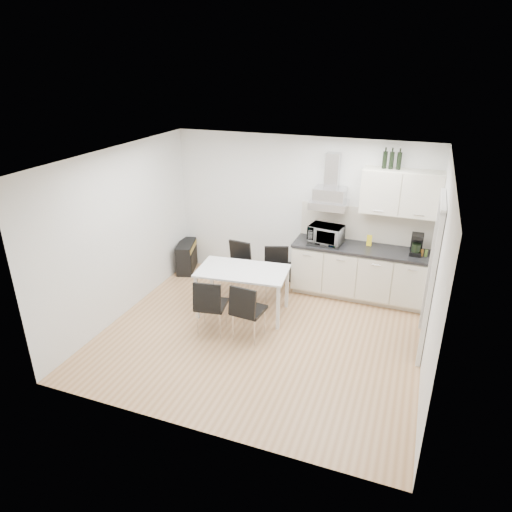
{
  "coord_description": "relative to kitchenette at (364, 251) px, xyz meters",
  "views": [
    {
      "loc": [
        1.94,
        -5.36,
        3.74
      ],
      "look_at": [
        -0.19,
        0.36,
        1.1
      ],
      "focal_mm": 32.0,
      "sensor_mm": 36.0,
      "label": 1
    }
  ],
  "objects": [
    {
      "name": "ground",
      "position": [
        -1.19,
        -1.73,
        -0.83
      ],
      "size": [
        4.5,
        4.5,
        0.0
      ],
      "primitive_type": "plane",
      "color": "tan",
      "rests_on": "ground"
    },
    {
      "name": "wall_back",
      "position": [
        -1.19,
        0.27,
        0.47
      ],
      "size": [
        4.5,
        0.1,
        2.6
      ],
      "primitive_type": "cube",
      "color": "silver",
      "rests_on": "ground"
    },
    {
      "name": "wall_front",
      "position": [
        -1.19,
        -3.73,
        0.47
      ],
      "size": [
        4.5,
        0.1,
        2.6
      ],
      "primitive_type": "cube",
      "color": "silver",
      "rests_on": "ground"
    },
    {
      "name": "wall_left",
      "position": [
        -3.44,
        -1.73,
        0.47
      ],
      "size": [
        0.1,
        4.0,
        2.6
      ],
      "primitive_type": "cube",
      "color": "silver",
      "rests_on": "ground"
    },
    {
      "name": "wall_right",
      "position": [
        1.06,
        -1.73,
        0.47
      ],
      "size": [
        0.1,
        4.0,
        2.6
      ],
      "primitive_type": "cube",
      "color": "silver",
      "rests_on": "ground"
    },
    {
      "name": "ceiling",
      "position": [
        -1.19,
        -1.73,
        1.77
      ],
      "size": [
        4.5,
        4.5,
        0.0
      ],
      "primitive_type": "plane",
      "color": "white",
      "rests_on": "wall_back"
    },
    {
      "name": "doorway",
      "position": [
        1.02,
        -1.18,
        0.22
      ],
      "size": [
        0.08,
        1.04,
        2.1
      ],
      "primitive_type": "cube",
      "color": "white",
      "rests_on": "ground"
    },
    {
      "name": "kitchenette",
      "position": [
        0.0,
        0.0,
        0.0
      ],
      "size": [
        2.22,
        0.64,
        2.52
      ],
      "color": "beige",
      "rests_on": "ground"
    },
    {
      "name": "dining_table",
      "position": [
        -1.67,
        -1.2,
        -0.16
      ],
      "size": [
        1.45,
        0.93,
        0.75
      ],
      "rotation": [
        0.0,
        0.0,
        0.1
      ],
      "color": "white",
      "rests_on": "ground"
    },
    {
      "name": "chair_far_left",
      "position": [
        -2.06,
        -0.59,
        -0.39
      ],
      "size": [
        0.49,
        0.55,
        0.88
      ],
      "primitive_type": null,
      "rotation": [
        0.0,
        0.0,
        3.03
      ],
      "color": "black",
      "rests_on": "ground"
    },
    {
      "name": "chair_far_right",
      "position": [
        -1.32,
        -0.57,
        -0.39
      ],
      "size": [
        0.58,
        0.62,
        0.88
      ],
      "primitive_type": null,
      "rotation": [
        0.0,
        0.0,
        3.48
      ],
      "color": "black",
      "rests_on": "ground"
    },
    {
      "name": "chair_near_left",
      "position": [
        -1.89,
        -1.88,
        -0.39
      ],
      "size": [
        0.52,
        0.57,
        0.88
      ],
      "primitive_type": null,
      "rotation": [
        0.0,
        0.0,
        0.17
      ],
      "color": "black",
      "rests_on": "ground"
    },
    {
      "name": "chair_near_right",
      "position": [
        -1.32,
        -1.83,
        -0.39
      ],
      "size": [
        0.48,
        0.54,
        0.88
      ],
      "primitive_type": null,
      "rotation": [
        0.0,
        0.0,
        -0.09
      ],
      "color": "black",
      "rests_on": "ground"
    },
    {
      "name": "guitar_amp",
      "position": [
        -3.28,
        -0.08,
        -0.55
      ],
      "size": [
        0.46,
        0.72,
        0.56
      ],
      "rotation": [
        0.0,
        0.0,
        0.29
      ],
      "color": "black",
      "rests_on": "ground"
    },
    {
      "name": "floor_speaker",
      "position": [
        -1.35,
        0.17,
        -0.67
      ],
      "size": [
        0.22,
        0.21,
        0.33
      ],
      "primitive_type": "cube",
      "rotation": [
        0.0,
        0.0,
        0.17
      ],
      "color": "black",
      "rests_on": "ground"
    }
  ]
}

